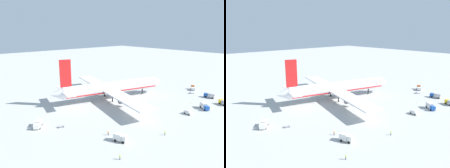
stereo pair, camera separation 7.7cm
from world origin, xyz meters
The scene contains 18 objects.
ground_plane centered at (0.00, 0.00, 0.00)m, with size 600.00×600.00×0.00m, color #B2B2AD.
airliner centered at (-1.23, 0.44, 6.84)m, with size 70.92×79.21×24.84m.
service_truck_0 centered at (-32.58, -39.94, 1.60)m, with size 3.57×5.40×2.92m.
service_truck_1 centered at (-49.89, -8.28, 1.49)m, with size 5.49×6.26×2.67m.
service_truck_2 centered at (53.28, -21.66, 1.33)m, with size 6.19×4.96×2.72m.
service_truck_3 centered at (23.28, -44.42, 1.63)m, with size 5.92×6.73×3.06m.
service_truck_4 centered at (43.95, -37.73, 1.54)m, with size 2.97×6.43×2.82m.
service_truck_5 centered at (37.18, -48.56, 1.53)m, with size 4.03×5.53×2.74m.
service_van centered at (10.39, -42.70, 1.03)m, with size 2.66×4.32×1.97m.
baggage_cart_0 centered at (-42.79, -14.56, 0.27)m, with size 3.30×2.14×0.40m.
baggage_cart_1 centered at (44.77, -25.67, 0.75)m, with size 3.22×2.43×1.38m.
baggage_cart_2 centered at (-8.82, 46.19, 0.67)m, with size 3.37×2.26×1.21m.
ground_worker_0 centered at (-40.74, -48.36, 0.88)m, with size 0.52×0.52×1.74m.
ground_worker_1 centered at (-32.62, -33.30, 0.87)m, with size 0.49×0.49×1.72m.
ground_worker_2 centered at (-16.24, -48.07, 0.89)m, with size 0.51×0.51×1.74m.
traffic_cone_0 centered at (27.53, -34.98, 0.28)m, with size 0.36×0.36×0.55m, color orange.
traffic_cone_1 centered at (31.21, 29.20, 0.28)m, with size 0.36×0.36×0.55m, color orange.
traffic_cone_2 centered at (37.38, -42.33, 0.28)m, with size 0.36×0.36×0.55m, color orange.
Camera 2 is at (-84.16, -93.10, 40.19)m, focal length 35.62 mm.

